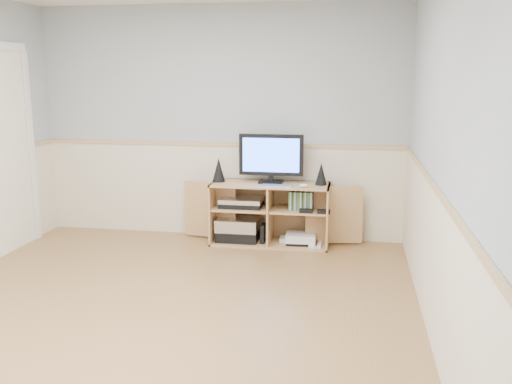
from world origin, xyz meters
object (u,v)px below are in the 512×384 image
at_px(keyboard, 277,186).
at_px(game_consoles, 300,239).
at_px(media_cabinet, 271,212).
at_px(monitor, 271,156).

bearing_deg(keyboard, game_consoles, 30.12).
xyz_separation_m(media_cabinet, keyboard, (0.09, -0.19, 0.32)).
bearing_deg(game_consoles, monitor, 169.18).
xyz_separation_m(keyboard, game_consoles, (0.23, 0.13, -0.59)).
height_order(media_cabinet, keyboard, keyboard).
height_order(monitor, game_consoles, monitor).
height_order(keyboard, game_consoles, keyboard).
bearing_deg(media_cabinet, game_consoles, -12.03).
distance_m(media_cabinet, keyboard, 0.39).
xyz_separation_m(monitor, game_consoles, (0.32, -0.06, -0.86)).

